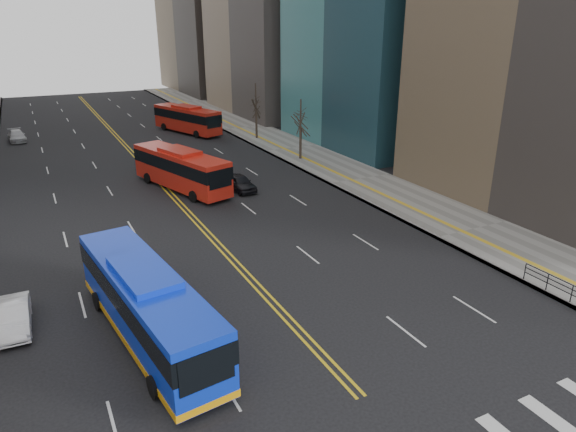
{
  "coord_description": "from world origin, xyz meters",
  "views": [
    {
      "loc": [
        -10.36,
        -8.71,
        14.4
      ],
      "look_at": [
        2.16,
        15.86,
        3.89
      ],
      "focal_mm": 32.0,
      "sensor_mm": 36.0,
      "label": 1
    }
  ],
  "objects": [
    {
      "name": "red_bus_far",
      "position": [
        9.17,
        59.96,
        2.06
      ],
      "size": [
        6.47,
        11.95,
        3.7
      ],
      "color": "red",
      "rests_on": "ground"
    },
    {
      "name": "sidewalk_right",
      "position": [
        17.5,
        45.0,
        0.07
      ],
      "size": [
        7.0,
        130.0,
        0.15
      ],
      "primitive_type": "cube",
      "color": "slate",
      "rests_on": "ground"
    },
    {
      "name": "blue_bus",
      "position": [
        -6.7,
        13.15,
        1.96
      ],
      "size": [
        4.37,
        13.17,
        3.74
      ],
      "color": "#0D2FCF",
      "rests_on": "ground"
    },
    {
      "name": "car_white",
      "position": [
        -12.5,
        17.04,
        0.68
      ],
      "size": [
        1.55,
        4.17,
        1.36
      ],
      "primitive_type": "imported",
      "rotation": [
        0.0,
        0.0,
        -0.03
      ],
      "color": "white",
      "rests_on": "ground"
    },
    {
      "name": "street_trees",
      "position": [
        -7.18,
        34.55,
        4.87
      ],
      "size": [
        35.2,
        47.2,
        7.6
      ],
      "color": "#31261E",
      "rests_on": "ground"
    },
    {
      "name": "centerline",
      "position": [
        0.0,
        55.0,
        0.01
      ],
      "size": [
        0.55,
        100.0,
        0.01
      ],
      "color": "gold",
      "rests_on": "ground"
    },
    {
      "name": "pedestrian_railing",
      "position": [
        14.3,
        6.0,
        0.82
      ],
      "size": [
        0.06,
        6.06,
        1.02
      ],
      "color": "black",
      "rests_on": "sidewalk_right"
    },
    {
      "name": "car_dark_far",
      "position": [
        9.37,
        64.88,
        0.54
      ],
      "size": [
        2.29,
        4.08,
        1.08
      ],
      "primitive_type": "imported",
      "rotation": [
        0.0,
        0.0,
        -0.13
      ],
      "color": "black",
      "rests_on": "ground"
    },
    {
      "name": "red_bus_near",
      "position": [
        1.33,
        35.55,
        2.07
      ],
      "size": [
        6.09,
        12.06,
        3.72
      ],
      "color": "red",
      "rests_on": "ground"
    },
    {
      "name": "car_silver",
      "position": [
        -11.84,
        64.66,
        0.69
      ],
      "size": [
        2.33,
        4.87,
        1.37
      ],
      "primitive_type": "imported",
      "rotation": [
        0.0,
        0.0,
        0.09
      ],
      "color": "#ACADB2",
      "rests_on": "ground"
    },
    {
      "name": "car_dark_mid",
      "position": [
        5.91,
        32.81,
        0.72
      ],
      "size": [
        2.06,
        4.38,
        1.45
      ],
      "primitive_type": "imported",
      "rotation": [
        0.0,
        0.0,
        0.08
      ],
      "color": "black",
      "rests_on": "ground"
    }
  ]
}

